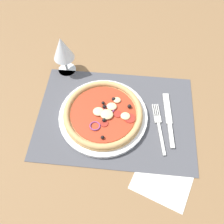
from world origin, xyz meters
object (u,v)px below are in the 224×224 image
(napkin, at_px, (163,178))
(fork, at_px, (159,125))
(wine_glass, at_px, (62,49))
(pizza, at_px, (103,113))
(knife, at_px, (169,119))
(plate, at_px, (103,116))

(napkin, bearing_deg, fork, 94.38)
(fork, bearing_deg, wine_glass, 49.20)
(pizza, bearing_deg, knife, 3.65)
(pizza, xyz_separation_m, wine_glass, (-0.16, 0.19, 0.07))
(plate, distance_m, pizza, 0.02)
(wine_glass, distance_m, napkin, 0.52)
(knife, distance_m, wine_glass, 0.42)
(knife, relative_size, wine_glass, 1.35)
(plate, height_order, knife, plate)
(fork, relative_size, knife, 0.90)
(pizza, relative_size, wine_glass, 1.69)
(knife, height_order, wine_glass, wine_glass)
(knife, xyz_separation_m, wine_glass, (-0.37, 0.18, 0.09))
(fork, bearing_deg, knife, -57.80)
(fork, bearing_deg, pizza, 75.87)
(pizza, xyz_separation_m, knife, (0.21, 0.01, -0.02))
(fork, distance_m, wine_glass, 0.40)
(plate, distance_m, wine_glass, 0.26)
(plate, relative_size, fork, 1.57)
(pizza, distance_m, napkin, 0.26)
(fork, xyz_separation_m, napkin, (0.01, -0.16, -0.00))
(fork, height_order, wine_glass, wine_glass)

